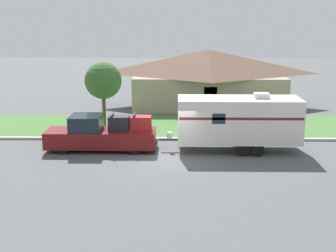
{
  "coord_description": "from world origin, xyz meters",
  "views": [
    {
      "loc": [
        0.23,
        -23.79,
        7.41
      ],
      "look_at": [
        -0.23,
        1.52,
        1.4
      ],
      "focal_mm": 50.0,
      "sensor_mm": 36.0,
      "label": 1
    }
  ],
  "objects": [
    {
      "name": "ground_plane",
      "position": [
        0.0,
        0.0,
        0.0
      ],
      "size": [
        120.0,
        120.0,
        0.0
      ],
      "primitive_type": "plane",
      "color": "#515456"
    },
    {
      "name": "curb_strip",
      "position": [
        0.0,
        3.75,
        0.07
      ],
      "size": [
        80.0,
        0.3,
        0.14
      ],
      "color": "#ADADA8",
      "rests_on": "ground_plane"
    },
    {
      "name": "lawn_strip",
      "position": [
        0.0,
        7.4,
        0.01
      ],
      "size": [
        80.0,
        7.0,
        0.03
      ],
      "color": "#477538",
      "rests_on": "ground_plane"
    },
    {
      "name": "house_across_street",
      "position": [
        2.85,
        15.21,
        2.42
      ],
      "size": [
        13.05,
        8.01,
        4.67
      ],
      "color": "gray",
      "rests_on": "ground_plane"
    },
    {
      "name": "pickup_truck",
      "position": [
        -3.96,
        1.52,
        0.9
      ],
      "size": [
        6.21,
        1.97,
        2.07
      ],
      "color": "black",
      "rests_on": "ground_plane"
    },
    {
      "name": "travel_trailer",
      "position": [
        3.69,
        1.52,
        1.77
      ],
      "size": [
        7.74,
        2.41,
        3.27
      ],
      "color": "black",
      "rests_on": "ground_plane"
    },
    {
      "name": "mailbox",
      "position": [
        -2.14,
        4.9,
        1.02
      ],
      "size": [
        0.48,
        0.2,
        1.32
      ],
      "color": "brown",
      "rests_on": "ground_plane"
    },
    {
      "name": "tree_in_yard",
      "position": [
        -4.56,
        6.52,
        3.24
      ],
      "size": [
        2.42,
        2.42,
        4.47
      ],
      "color": "brown",
      "rests_on": "ground_plane"
    }
  ]
}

